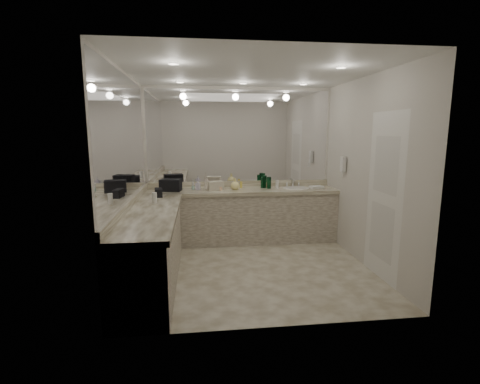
{
  "coord_description": "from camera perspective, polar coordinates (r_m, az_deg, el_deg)",
  "views": [
    {
      "loc": [
        -0.71,
        -4.51,
        1.86
      ],
      "look_at": [
        -0.11,
        0.4,
        0.99
      ],
      "focal_mm": 26.0,
      "sensor_mm": 36.0,
      "label": 1
    }
  ],
  "objects": [
    {
      "name": "soap_bottle_b",
      "position": [
        5.8,
        -6.9,
        1.18
      ],
      "size": [
        0.09,
        0.09,
        0.17
      ],
      "primitive_type": "imported",
      "rotation": [
        0.0,
        0.0,
        -0.25
      ],
      "color": "silver",
      "rests_on": "vanity_back_top"
    },
    {
      "name": "green_bottle_1",
      "position": [
        5.98,
        4.11,
        1.7
      ],
      "size": [
        0.06,
        0.06,
        0.21
      ],
      "primitive_type": "cylinder",
      "color": "#0A5027",
      "rests_on": "vanity_back_top"
    },
    {
      "name": "faucet",
      "position": [
        6.21,
        8.66,
        1.58
      ],
      "size": [
        0.24,
        0.16,
        0.14
      ],
      "primitive_type": "cube",
      "color": "silver",
      "rests_on": "vanity_back_top"
    },
    {
      "name": "backsplash_back",
      "position": [
        6.09,
        -0.16,
        1.35
      ],
      "size": [
        3.2,
        0.04,
        0.1
      ],
      "primitive_type": "cube",
      "color": "beige",
      "rests_on": "vanity_back_top"
    },
    {
      "name": "amenity_bottle_1",
      "position": [
        5.98,
        4.47,
        1.16
      ],
      "size": [
        0.05,
        0.05,
        0.1
      ],
      "primitive_type": "cylinder",
      "color": "#E57F66",
      "rests_on": "vanity_back_top"
    },
    {
      "name": "wall_back",
      "position": [
        6.07,
        -0.19,
        4.65
      ],
      "size": [
        3.2,
        0.02,
        2.6
      ],
      "primitive_type": "cube",
      "color": "beige",
      "rests_on": "floor"
    },
    {
      "name": "amenity_bottle_2",
      "position": [
        5.86,
        -7.72,
        1.05
      ],
      "size": [
        0.04,
        0.04,
        0.13
      ],
      "primitive_type": "cylinder",
      "color": "white",
      "rests_on": "vanity_back_top"
    },
    {
      "name": "mirror_back",
      "position": [
        6.04,
        -0.17,
        9.13
      ],
      "size": [
        3.12,
        0.01,
        1.55
      ],
      "primitive_type": "cube",
      "color": "white",
      "rests_on": "wall_back"
    },
    {
      "name": "amenity_bottle_0",
      "position": [
        5.84,
        -7.7,
        0.7
      ],
      "size": [
        0.05,
        0.05,
        0.06
      ],
      "primitive_type": "cylinder",
      "color": "silver",
      "rests_on": "vanity_back_top"
    },
    {
      "name": "wall_phone",
      "position": [
        5.7,
        16.57,
        4.4
      ],
      "size": [
        0.06,
        0.1,
        0.24
      ],
      "primitive_type": "cube",
      "color": "white",
      "rests_on": "wall_right"
    },
    {
      "name": "backsplash_left",
      "position": [
        4.68,
        -17.53,
        -1.73
      ],
      "size": [
        0.04,
        3.0,
        0.1
      ],
      "primitive_type": "cube",
      "color": "beige",
      "rests_on": "vanity_left_top"
    },
    {
      "name": "vanity_back_base",
      "position": [
        5.93,
        0.16,
        -4.12
      ],
      "size": [
        3.2,
        0.6,
        0.84
      ],
      "primitive_type": "cube",
      "color": "beige",
      "rests_on": "floor"
    },
    {
      "name": "green_bottle_0",
      "position": [
        5.97,
        3.75,
        1.55
      ],
      "size": [
        0.07,
        0.07,
        0.18
      ],
      "primitive_type": "cylinder",
      "color": "#0A5027",
      "rests_on": "vanity_back_top"
    },
    {
      "name": "vanity_left_top",
      "position": [
        4.36,
        -14.44,
        -3.49
      ],
      "size": [
        0.64,
        2.42,
        0.06
      ],
      "primitive_type": "cube",
      "color": "beige",
      "rests_on": "vanity_left_base"
    },
    {
      "name": "amenity_bottle_3",
      "position": [
        5.95,
        0.18,
        1.19
      ],
      "size": [
        0.04,
        0.04,
        0.11
      ],
      "primitive_type": "cylinder",
      "color": "#F2D84C",
      "rests_on": "vanity_back_top"
    },
    {
      "name": "cream_cosmetic_case",
      "position": [
        5.74,
        -4.0,
        1.03
      ],
      "size": [
        0.28,
        0.2,
        0.14
      ],
      "primitive_type": "cube",
      "rotation": [
        0.0,
        0.0,
        0.2
      ],
      "color": "beige",
      "rests_on": "vanity_back_top"
    },
    {
      "name": "green_bottle_2",
      "position": [
        5.91,
        4.79,
        1.53
      ],
      "size": [
        0.07,
        0.07,
        0.2
      ],
      "primitive_type": "cylinder",
      "color": "#0A5027",
      "rests_on": "vanity_back_top"
    },
    {
      "name": "wall_left",
      "position": [
        4.63,
        -18.0,
        2.52
      ],
      "size": [
        0.02,
        3.0,
        2.6
      ],
      "primitive_type": "cube",
      "color": "beige",
      "rests_on": "floor"
    },
    {
      "name": "vanity_left_base",
      "position": [
        4.48,
        -14.31,
        -9.1
      ],
      "size": [
        0.6,
        2.4,
        0.84
      ],
      "primitive_type": "cube",
      "color": "beige",
      "rests_on": "floor"
    },
    {
      "name": "amenity_bottle_5",
      "position": [
        5.71,
        -3.2,
        0.58
      ],
      "size": [
        0.06,
        0.06,
        0.06
      ],
      "primitive_type": "cylinder",
      "color": "#E0B28C",
      "rests_on": "vanity_back_top"
    },
    {
      "name": "amenity_bottle_4",
      "position": [
        5.89,
        6.12,
        1.24
      ],
      "size": [
        0.06,
        0.06,
        0.15
      ],
      "primitive_type": "cylinder",
      "color": "white",
      "rests_on": "vanity_back_top"
    },
    {
      "name": "black_bag_spill",
      "position": [
        5.3,
        -13.22,
        -0.07
      ],
      "size": [
        0.14,
        0.24,
        0.12
      ],
      "primitive_type": "cube",
      "rotation": [
        0.0,
        0.0,
        0.15
      ],
      "color": "black",
      "rests_on": "vanity_left_top"
    },
    {
      "name": "wall_right",
      "position": [
        5.09,
        20.12,
        3.03
      ],
      "size": [
        0.02,
        3.0,
        2.6
      ],
      "primitive_type": "cube",
      "color": "beige",
      "rests_on": "floor"
    },
    {
      "name": "lotion_left",
      "position": [
        4.82,
        -13.85,
        -0.9
      ],
      "size": [
        0.07,
        0.07,
        0.15
      ],
      "primitive_type": "cylinder",
      "color": "white",
      "rests_on": "vanity_left_top"
    },
    {
      "name": "soap_bottle_c",
      "position": [
        5.76,
        -0.82,
        1.33
      ],
      "size": [
        0.19,
        0.19,
        0.19
      ],
      "primitive_type": "imported",
      "rotation": [
        0.0,
        0.0,
        -0.37
      ],
      "color": "#FFF092",
      "rests_on": "vanity_back_top"
    },
    {
      "name": "door",
      "position": [
        4.68,
        22.54,
        -0.77
      ],
      "size": [
        0.02,
        0.82,
        2.1
      ],
      "primitive_type": "cube",
      "color": "white",
      "rests_on": "wall_right"
    },
    {
      "name": "sink",
      "position": [
        6.02,
        9.18,
        0.58
      ],
      "size": [
        0.44,
        0.44,
        0.03
      ],
      "primitive_type": "cylinder",
      "color": "white",
      "rests_on": "vanity_back_top"
    },
    {
      "name": "soap_bottle_a",
      "position": [
        5.75,
        -5.47,
        1.4
      ],
      "size": [
        0.09,
        0.09,
        0.22
      ],
      "primitive_type": "imported",
      "rotation": [
        0.0,
        0.0,
        0.06
      ],
      "color": "beige",
      "rests_on": "vanity_back_top"
    },
    {
      "name": "ceiling",
      "position": [
        4.62,
        2.1,
        19.16
      ],
      "size": [
        3.2,
        3.2,
        0.0
      ],
      "primitive_type": "plane",
      "color": "white",
      "rests_on": "floor"
    },
    {
      "name": "vanity_back_top",
      "position": [
        5.82,
        0.17,
        0.15
      ],
      "size": [
        3.2,
        0.64,
        0.06
      ],
      "primitive_type": "cube",
      "color": "beige",
      "rests_on": "vanity_back_base"
    },
    {
      "name": "black_toiletry_bag",
      "position": [
        5.74,
        -11.31,
        1.07
      ],
      "size": [
        0.36,
        0.27,
        0.19
      ],
      "primitive_type": "cube",
      "rotation": [
        0.0,
        0.0,
        -0.19
      ],
      "color": "black",
      "rests_on": "vanity_back_top"
    },
    {
      "name": "mirror_left",
      "position": [
        4.59,
        -18.17,
        8.41
      ],
      "size": [
        0.01,
        2.92,
        1.55
      ],
      "primitive_type": "cube",
      "color": "white",
      "rests_on": "wall_left"
    },
    {
      "name": "floor",
      "position": [
        4.92,
        1.91,
        -12.25
      ],
      "size": [
        3.2,
        3.2,
        0.0
      ],
      "primitive_type": "plane",
      "color": "beige",
      "rests_on": "ground"
    },
    {
      "name": "hand_towel",
      "position": [
        6.06,
        12.47,
        0.77
      ],
      "size": [
        0.25,
        0.19,
        0.04
      ],
      "primitive_type": "cube",
      "rotation": [
        0.0,
        0.0,
        0.21
      ],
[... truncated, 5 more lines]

